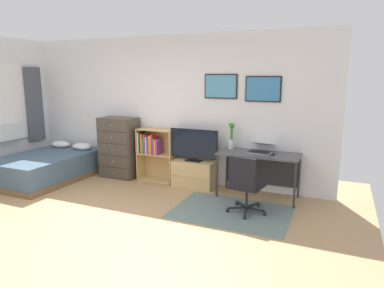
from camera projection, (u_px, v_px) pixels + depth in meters
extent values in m
plane|color=tan|center=(83.00, 227.00, 4.53)|extent=(7.20, 7.20, 0.00)
cube|color=white|center=(167.00, 109.00, 6.45)|extent=(6.12, 0.06, 2.70)
cube|color=black|center=(221.00, 86.00, 5.90)|extent=(0.59, 0.02, 0.42)
cube|color=#4C93B7|center=(221.00, 86.00, 5.89)|extent=(0.55, 0.01, 0.38)
cube|color=black|center=(263.00, 89.00, 5.62)|extent=(0.59, 0.02, 0.42)
cube|color=teal|center=(263.00, 89.00, 5.60)|extent=(0.55, 0.01, 0.38)
cube|color=white|center=(3.00, 103.00, 6.60)|extent=(0.02, 1.03, 1.48)
cube|color=silver|center=(3.00, 103.00, 6.60)|extent=(0.01, 0.95, 1.40)
cube|color=#4C515B|center=(34.00, 104.00, 7.22)|extent=(0.05, 0.40, 1.54)
cube|color=silver|center=(9.00, 132.00, 6.67)|extent=(0.20, 0.52, 0.30)
cube|color=slate|center=(231.00, 212.00, 5.04)|extent=(1.70, 1.20, 0.01)
cube|color=brown|center=(47.00, 177.00, 6.61)|extent=(1.31, 1.91, 0.10)
cube|color=#476075|center=(46.00, 165.00, 6.57)|extent=(1.27, 1.87, 0.39)
ellipsoid|color=white|center=(61.00, 144.00, 7.26)|extent=(0.44, 0.28, 0.14)
ellipsoid|color=white|center=(82.00, 146.00, 7.03)|extent=(0.44, 0.28, 0.14)
cube|color=#4C4238|center=(119.00, 147.00, 6.73)|extent=(0.73, 0.42, 1.18)
cube|color=#493F35|center=(114.00, 173.00, 6.62)|extent=(0.69, 0.01, 0.21)
sphere|color=#A59E8C|center=(113.00, 173.00, 6.61)|extent=(0.03, 0.03, 0.03)
cube|color=#493F35|center=(113.00, 161.00, 6.58)|extent=(0.69, 0.01, 0.21)
sphere|color=#A59E8C|center=(113.00, 162.00, 6.57)|extent=(0.03, 0.03, 0.03)
cube|color=#493F35|center=(113.00, 149.00, 6.53)|extent=(0.69, 0.01, 0.21)
sphere|color=#A59E8C|center=(112.00, 150.00, 6.52)|extent=(0.03, 0.03, 0.03)
cube|color=#493F35|center=(112.00, 138.00, 6.49)|extent=(0.69, 0.01, 0.21)
sphere|color=#A59E8C|center=(112.00, 138.00, 6.47)|extent=(0.03, 0.03, 0.03)
cube|color=#493F35|center=(112.00, 125.00, 6.44)|extent=(0.69, 0.01, 0.21)
sphere|color=#A59E8C|center=(111.00, 125.00, 6.43)|extent=(0.03, 0.03, 0.03)
cube|color=tan|center=(141.00, 153.00, 6.62)|extent=(0.02, 0.30, 0.99)
cube|color=tan|center=(173.00, 157.00, 6.34)|extent=(0.02, 0.30, 0.99)
cube|color=tan|center=(157.00, 180.00, 6.58)|extent=(0.73, 0.30, 0.02)
cube|color=tan|center=(156.00, 154.00, 6.48)|extent=(0.69, 0.30, 0.02)
cube|color=tan|center=(156.00, 130.00, 6.39)|extent=(0.69, 0.30, 0.02)
cube|color=tan|center=(160.00, 153.00, 6.61)|extent=(0.73, 0.01, 0.99)
cube|color=white|center=(141.00, 142.00, 6.53)|extent=(0.03, 0.21, 0.40)
cube|color=black|center=(142.00, 142.00, 6.52)|extent=(0.02, 0.21, 0.41)
cube|color=orange|center=(143.00, 143.00, 6.50)|extent=(0.04, 0.18, 0.37)
cube|color=#2D8C4C|center=(146.00, 145.00, 6.52)|extent=(0.03, 0.24, 0.29)
cube|color=#8C388C|center=(147.00, 144.00, 6.48)|extent=(0.03, 0.20, 0.35)
cube|color=white|center=(148.00, 145.00, 6.47)|extent=(0.02, 0.20, 0.32)
cube|color=#1E519E|center=(150.00, 146.00, 6.45)|extent=(0.02, 0.18, 0.28)
cube|color=orange|center=(151.00, 145.00, 6.44)|extent=(0.02, 0.19, 0.35)
cube|color=gold|center=(153.00, 144.00, 6.44)|extent=(0.02, 0.23, 0.36)
cube|color=red|center=(154.00, 144.00, 6.41)|extent=(0.02, 0.19, 0.38)
cube|color=#8C388C|center=(155.00, 146.00, 6.41)|extent=(0.03, 0.20, 0.31)
cube|color=gold|center=(158.00, 147.00, 6.42)|extent=(0.02, 0.24, 0.28)
cube|color=#8C388C|center=(159.00, 147.00, 6.40)|extent=(0.04, 0.22, 0.28)
cube|color=tan|center=(194.00, 174.00, 6.17)|extent=(0.75, 0.40, 0.48)
cube|color=tan|center=(190.00, 177.00, 5.99)|extent=(0.75, 0.01, 0.02)
cube|color=black|center=(194.00, 160.00, 6.10)|extent=(0.28, 0.16, 0.02)
cube|color=black|center=(194.00, 159.00, 6.10)|extent=(0.06, 0.04, 0.05)
cube|color=black|center=(194.00, 144.00, 6.05)|extent=(0.90, 0.02, 0.52)
cube|color=black|center=(194.00, 144.00, 6.03)|extent=(0.87, 0.01, 0.49)
cube|color=#4C4C4F|center=(259.00, 154.00, 5.53)|extent=(1.30, 0.58, 0.03)
cube|color=#2D2D30|center=(217.00, 176.00, 5.61)|extent=(0.03, 0.03, 0.71)
cube|color=#2D2D30|center=(295.00, 186.00, 5.12)|extent=(0.03, 0.03, 0.71)
cube|color=#2D2D30|center=(227.00, 168.00, 6.08)|extent=(0.03, 0.03, 0.71)
cube|color=#2D2D30|center=(299.00, 176.00, 5.59)|extent=(0.03, 0.03, 0.71)
cube|color=#2D2D30|center=(262.00, 170.00, 5.85)|extent=(1.24, 0.02, 0.50)
cylinder|color=#232326|center=(265.00, 214.00, 4.90)|extent=(0.05, 0.05, 0.05)
cube|color=#232326|center=(255.00, 209.00, 4.96)|extent=(0.28, 0.07, 0.02)
cylinder|color=#232326|center=(258.00, 206.00, 5.22)|extent=(0.05, 0.05, 0.05)
cube|color=#232326|center=(253.00, 205.00, 5.12)|extent=(0.15, 0.27, 0.02)
cylinder|color=#232326|center=(237.00, 204.00, 5.29)|extent=(0.05, 0.05, 0.05)
cube|color=#232326|center=(241.00, 204.00, 5.16)|extent=(0.22, 0.22, 0.02)
cylinder|color=#232326|center=(228.00, 211.00, 5.02)|extent=(0.05, 0.05, 0.05)
cube|color=#232326|center=(237.00, 208.00, 5.02)|extent=(0.26, 0.16, 0.02)
cylinder|color=#232326|center=(245.00, 218.00, 4.77)|extent=(0.05, 0.05, 0.05)
cube|color=#232326|center=(246.00, 211.00, 4.90)|extent=(0.08, 0.28, 0.02)
cylinder|color=#232326|center=(247.00, 197.00, 5.00)|extent=(0.04, 0.04, 0.30)
cube|color=black|center=(247.00, 186.00, 4.97)|extent=(0.49, 0.49, 0.03)
cube|color=black|center=(242.00, 173.00, 4.75)|extent=(0.40, 0.09, 0.45)
cube|color=#B7B7BC|center=(259.00, 152.00, 5.57)|extent=(0.40, 0.30, 0.01)
cube|color=black|center=(259.00, 152.00, 5.57)|extent=(0.37, 0.27, 0.00)
cube|color=#B7B7BC|center=(263.00, 144.00, 5.68)|extent=(0.39, 0.28, 0.07)
cube|color=navy|center=(263.00, 143.00, 5.67)|extent=(0.37, 0.26, 0.06)
ellipsoid|color=#262628|center=(273.00, 154.00, 5.41)|extent=(0.06, 0.10, 0.03)
cylinder|color=silver|center=(231.00, 144.00, 5.88)|extent=(0.09, 0.09, 0.16)
cylinder|color=#3D8438|center=(232.00, 136.00, 5.84)|extent=(0.01, 0.01, 0.35)
sphere|color=#308B2C|center=(233.00, 125.00, 5.81)|extent=(0.07, 0.07, 0.07)
cylinder|color=#3D8438|center=(232.00, 136.00, 5.87)|extent=(0.01, 0.01, 0.33)
sphere|color=#308B2C|center=(232.00, 127.00, 5.83)|extent=(0.07, 0.07, 0.07)
cylinder|color=#3D8438|center=(231.00, 135.00, 5.86)|extent=(0.01, 0.01, 0.36)
sphere|color=#308B2C|center=(231.00, 125.00, 5.83)|extent=(0.07, 0.07, 0.07)
cylinder|color=#3D8438|center=(231.00, 136.00, 5.84)|extent=(0.01, 0.01, 0.36)
sphere|color=#308B2C|center=(231.00, 125.00, 5.81)|extent=(0.07, 0.07, 0.07)
cylinder|color=#3D8438|center=(231.00, 136.00, 5.83)|extent=(0.01, 0.01, 0.35)
sphere|color=#308B2C|center=(232.00, 126.00, 5.79)|extent=(0.07, 0.07, 0.07)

